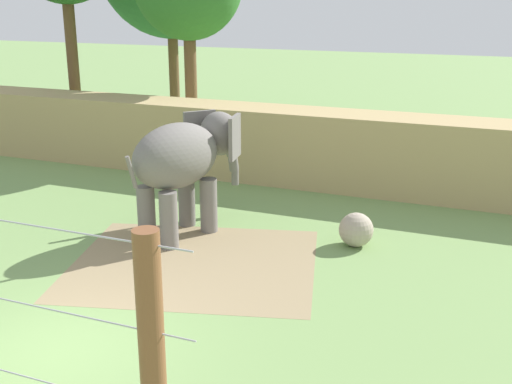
# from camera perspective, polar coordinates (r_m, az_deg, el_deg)

# --- Properties ---
(ground_plane) EXTENTS (120.00, 120.00, 0.00)m
(ground_plane) POSITION_cam_1_polar(r_m,az_deg,el_deg) (11.44, -17.57, -13.42)
(ground_plane) COLOR #759956
(dirt_patch) EXTENTS (6.35, 5.84, 0.01)m
(dirt_patch) POSITION_cam_1_polar(r_m,az_deg,el_deg) (14.26, -5.55, -6.33)
(dirt_patch) COLOR #937F5B
(dirt_patch) RESTS_ON ground
(embankment_wall) EXTENTS (36.00, 1.80, 2.30)m
(embankment_wall) POSITION_cam_1_polar(r_m,az_deg,el_deg) (20.22, 2.43, 4.22)
(embankment_wall) COLOR tan
(embankment_wall) RESTS_ON ground
(elephant) EXTENTS (2.07, 3.76, 2.86)m
(elephant) POSITION_cam_1_polar(r_m,az_deg,el_deg) (15.52, -6.36, 2.98)
(elephant) COLOR slate
(elephant) RESTS_ON ground
(enrichment_ball) EXTENTS (0.81, 0.81, 0.81)m
(enrichment_ball) POSITION_cam_1_polar(r_m,az_deg,el_deg) (15.17, 8.93, -3.35)
(enrichment_ball) COLOR tan
(enrichment_ball) RESTS_ON ground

